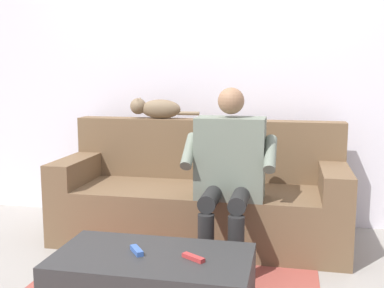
{
  "coord_description": "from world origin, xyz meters",
  "views": [
    {
      "loc": [
        -0.64,
        3.2,
        1.24
      ],
      "look_at": [
        0.0,
        0.17,
        0.77
      ],
      "focal_mm": 43.7,
      "sensor_mm": 36.0,
      "label": 1
    }
  ],
  "objects_px": {
    "person_solo_seated": "(229,166)",
    "remote_blue": "(137,250)",
    "remote_red": "(193,258)",
    "couch": "(201,199)",
    "cat_on_backrest": "(155,108)"
  },
  "relations": [
    {
      "from": "person_solo_seated",
      "to": "remote_blue",
      "type": "relative_size",
      "value": 9.79
    },
    {
      "from": "remote_blue",
      "to": "remote_red",
      "type": "height_order",
      "value": "remote_blue"
    },
    {
      "from": "couch",
      "to": "person_solo_seated",
      "type": "relative_size",
      "value": 1.83
    },
    {
      "from": "couch",
      "to": "person_solo_seated",
      "type": "bearing_deg",
      "value": 124.62
    },
    {
      "from": "couch",
      "to": "cat_on_backrest",
      "type": "relative_size",
      "value": 3.72
    },
    {
      "from": "cat_on_backrest",
      "to": "remote_red",
      "type": "xyz_separation_m",
      "value": [
        -0.63,
        1.52,
        -0.59
      ]
    },
    {
      "from": "couch",
      "to": "remote_blue",
      "type": "bearing_deg",
      "value": 86.26
    },
    {
      "from": "remote_blue",
      "to": "remote_red",
      "type": "distance_m",
      "value": 0.29
    },
    {
      "from": "cat_on_backrest",
      "to": "remote_blue",
      "type": "xyz_separation_m",
      "value": [
        -0.34,
        1.5,
        -0.59
      ]
    },
    {
      "from": "person_solo_seated",
      "to": "remote_blue",
      "type": "distance_m",
      "value": 0.97
    },
    {
      "from": "couch",
      "to": "remote_red",
      "type": "relative_size",
      "value": 16.84
    },
    {
      "from": "remote_blue",
      "to": "remote_red",
      "type": "xyz_separation_m",
      "value": [
        -0.29,
        0.03,
        -0.0
      ]
    },
    {
      "from": "couch",
      "to": "remote_red",
      "type": "distance_m",
      "value": 1.29
    },
    {
      "from": "couch",
      "to": "cat_on_backrest",
      "type": "distance_m",
      "value": 0.82
    },
    {
      "from": "remote_red",
      "to": "couch",
      "type": "bearing_deg",
      "value": 131.12
    }
  ]
}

